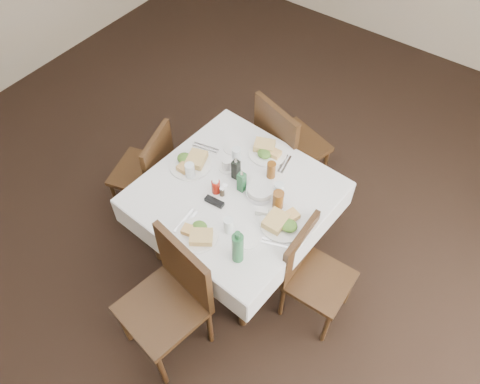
{
  "coord_description": "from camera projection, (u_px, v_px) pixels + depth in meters",
  "views": [
    {
      "loc": [
        1.37,
        -1.53,
        3.22
      ],
      "look_at": [
        0.24,
        0.03,
        0.8
      ],
      "focal_mm": 35.0,
      "sensor_mm": 36.0,
      "label": 1
    }
  ],
  "objects": [
    {
      "name": "ground_plane",
      "position": [
        214.0,
        243.0,
        3.79
      ],
      "size": [
        7.0,
        7.0,
        0.0
      ],
      "primitive_type": "plane",
      "color": "black"
    },
    {
      "name": "room_shell",
      "position": [
        200.0,
        67.0,
        2.45
      ],
      "size": [
        6.04,
        7.04,
        2.8
      ],
      "color": "#CAB595",
      "rests_on": "ground"
    },
    {
      "name": "dining_table",
      "position": [
        235.0,
        199.0,
        3.21
      ],
      "size": [
        1.26,
        1.26,
        0.76
      ],
      "color": "#321D0E",
      "rests_on": "ground"
    },
    {
      "name": "chair_north",
      "position": [
        285.0,
        143.0,
        3.7
      ],
      "size": [
        0.58,
        0.58,
        0.98
      ],
      "color": "#321D0E",
      "rests_on": "ground"
    },
    {
      "name": "chair_south",
      "position": [
        173.0,
        294.0,
        2.89
      ],
      "size": [
        0.54,
        0.54,
        0.99
      ],
      "color": "#321D0E",
      "rests_on": "ground"
    },
    {
      "name": "chair_east",
      "position": [
        310.0,
        269.0,
        3.09
      ],
      "size": [
        0.41,
        0.41,
        0.84
      ],
      "color": "#321D0E",
      "rests_on": "ground"
    },
    {
      "name": "chair_west",
      "position": [
        149.0,
        168.0,
        3.62
      ],
      "size": [
        0.51,
        0.51,
        0.87
      ],
      "color": "#321D0E",
      "rests_on": "ground"
    },
    {
      "name": "meal_north",
      "position": [
        267.0,
        151.0,
        3.34
      ],
      "size": [
        0.28,
        0.28,
        0.06
      ],
      "color": "white",
      "rests_on": "dining_table"
    },
    {
      "name": "meal_south",
      "position": [
        198.0,
        234.0,
        2.9
      ],
      "size": [
        0.27,
        0.27,
        0.06
      ],
      "color": "white",
      "rests_on": "dining_table"
    },
    {
      "name": "meal_east",
      "position": [
        283.0,
        222.0,
        2.95
      ],
      "size": [
        0.3,
        0.3,
        0.07
      ],
      "color": "white",
      "rests_on": "dining_table"
    },
    {
      "name": "meal_west",
      "position": [
        191.0,
        162.0,
        3.27
      ],
      "size": [
        0.3,
        0.3,
        0.06
      ],
      "color": "white",
      "rests_on": "dining_table"
    },
    {
      "name": "side_plate_a",
      "position": [
        233.0,
        148.0,
        3.39
      ],
      "size": [
        0.14,
        0.14,
        0.01
      ],
      "color": "white",
      "rests_on": "dining_table"
    },
    {
      "name": "side_plate_b",
      "position": [
        248.0,
        240.0,
        2.9
      ],
      "size": [
        0.14,
        0.14,
        0.01
      ],
      "color": "white",
      "rests_on": "dining_table"
    },
    {
      "name": "water_n",
      "position": [
        237.0,
        155.0,
        3.27
      ],
      "size": [
        0.07,
        0.07,
        0.12
      ],
      "color": "silver",
      "rests_on": "dining_table"
    },
    {
      "name": "water_s",
      "position": [
        229.0,
        225.0,
        2.9
      ],
      "size": [
        0.06,
        0.06,
        0.12
      ],
      "color": "silver",
      "rests_on": "dining_table"
    },
    {
      "name": "water_e",
      "position": [
        279.0,
        190.0,
        3.07
      ],
      "size": [
        0.06,
        0.06,
        0.12
      ],
      "color": "silver",
      "rests_on": "dining_table"
    },
    {
      "name": "water_w",
      "position": [
        190.0,
        171.0,
        3.17
      ],
      "size": [
        0.07,
        0.07,
        0.12
      ],
      "color": "silver",
      "rests_on": "dining_table"
    },
    {
      "name": "iced_tea_a",
      "position": [
        271.0,
        170.0,
        3.18
      ],
      "size": [
        0.06,
        0.06,
        0.13
      ],
      "color": "brown",
      "rests_on": "dining_table"
    },
    {
      "name": "iced_tea_b",
      "position": [
        278.0,
        201.0,
        3.0
      ],
      "size": [
        0.07,
        0.07,
        0.15
      ],
      "color": "brown",
      "rests_on": "dining_table"
    },
    {
      "name": "bread_basket",
      "position": [
        260.0,
        191.0,
        3.11
      ],
      "size": [
        0.2,
        0.2,
        0.07
      ],
      "color": "silver",
      "rests_on": "dining_table"
    },
    {
      "name": "oil_cruet_dark",
      "position": [
        236.0,
        169.0,
        3.16
      ],
      "size": [
        0.05,
        0.05,
        0.2
      ],
      "color": "black",
      "rests_on": "dining_table"
    },
    {
      "name": "oil_cruet_green",
      "position": [
        242.0,
        181.0,
        3.09
      ],
      "size": [
        0.05,
        0.05,
        0.2
      ],
      "color": "#215E33",
      "rests_on": "dining_table"
    },
    {
      "name": "ketchup_bottle",
      "position": [
        216.0,
        186.0,
        3.1
      ],
      "size": [
        0.06,
        0.06,
        0.12
      ],
      "color": "#A31A0D",
      "rests_on": "dining_table"
    },
    {
      "name": "salt_shaker",
      "position": [
        225.0,
        189.0,
        3.1
      ],
      "size": [
        0.04,
        0.04,
        0.08
      ],
      "color": "white",
      "rests_on": "dining_table"
    },
    {
      "name": "pepper_shaker",
      "position": [
        222.0,
        191.0,
        3.09
      ],
      "size": [
        0.03,
        0.03,
        0.07
      ],
      "color": "#3B3020",
      "rests_on": "dining_table"
    },
    {
      "name": "coffee_mug",
      "position": [
        228.0,
        164.0,
        3.24
      ],
      "size": [
        0.13,
        0.12,
        0.09
      ],
      "color": "white",
      "rests_on": "dining_table"
    },
    {
      "name": "sunglasses",
      "position": [
        214.0,
        202.0,
        3.07
      ],
      "size": [
        0.14,
        0.05,
        0.03
      ],
      "color": "black",
      "rests_on": "dining_table"
    },
    {
      "name": "green_bottle",
      "position": [
        238.0,
        247.0,
        2.73
      ],
      "size": [
        0.07,
        0.07,
        0.27
      ],
      "color": "#215E33",
      "rests_on": "dining_table"
    },
    {
      "name": "sugar_caddy",
      "position": [
        262.0,
        211.0,
        3.01
      ],
      "size": [
        0.09,
        0.08,
        0.04
      ],
      "color": "white",
      "rests_on": "dining_table"
    },
    {
      "name": "cutlery_n",
      "position": [
        284.0,
        164.0,
        3.29
      ],
      "size": [
        0.08,
        0.18,
        0.01
      ],
      "color": "silver",
      "rests_on": "dining_table"
    },
    {
      "name": "cutlery_s",
      "position": [
        186.0,
        222.0,
        2.98
      ],
      "size": [
        0.07,
        0.21,
        0.01
      ],
      "color": "silver",
      "rests_on": "dining_table"
    },
    {
      "name": "cutlery_e",
      "position": [
        275.0,
        243.0,
        2.88
      ],
      "size": [
        0.17,
        0.1,
        0.01
      ],
      "color": "silver",
      "rests_on": "dining_table"
    },
    {
      "name": "cutlery_w",
      "position": [
        206.0,
        148.0,
        3.39
      ],
      "size": [
        0.2,
        0.09,
        0.01
      ],
      "color": "silver",
      "rests_on": "dining_table"
    }
  ]
}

